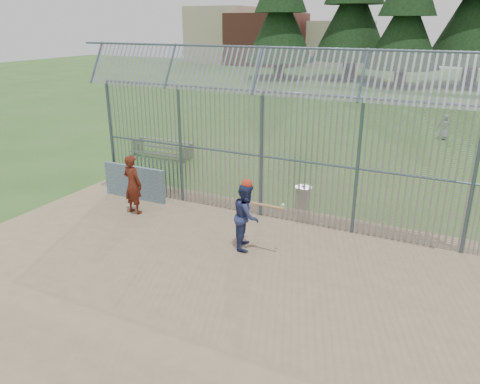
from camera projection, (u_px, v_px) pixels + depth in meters
The scene contains 11 objects.
ground at pixel (206, 262), 12.33m from camera, with size 120.00×120.00×0.00m, color #2D511E.
dirt_infield at pixel (197, 270), 11.91m from camera, with size 14.00×10.00×0.02m, color #756047.
dugout_wall at pixel (135, 182), 16.47m from camera, with size 2.50×0.12×1.20m, color #38566B.
batter at pixel (246, 216), 12.80m from camera, with size 0.90×0.70×1.86m, color navy.
onlooker at pixel (133, 184), 15.11m from camera, with size 0.72×0.47×1.96m, color maroon.
bg_kid_standing at pixel (444, 127), 24.84m from camera, with size 0.68×0.44×1.38m, color slate.
batting_gear at pixel (250, 188), 12.45m from camera, with size 1.27×0.34×0.63m.
trash_can at pixel (303, 197), 15.77m from camera, with size 0.56×0.56×0.82m.
bleacher at pixel (162, 148), 21.75m from camera, with size 3.00×0.95×0.72m.
backstop_fence at pixel (317, 152), 13.65m from camera, with size 20.09×0.81×5.30m.
distant_buildings at pixel (263, 38), 68.28m from camera, with size 26.50×10.50×8.00m.
Camera 1 is at (5.65, -9.42, 5.97)m, focal length 35.00 mm.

